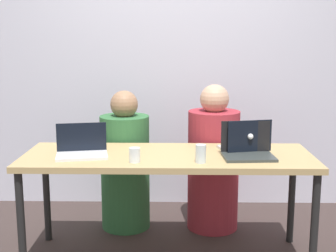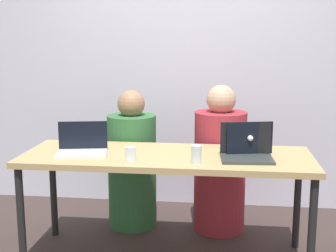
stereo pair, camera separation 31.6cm
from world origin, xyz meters
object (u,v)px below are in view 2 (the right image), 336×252
(person_on_right, at_px, (220,167))
(water_glass_left, at_px, (131,155))
(person_on_left, at_px, (132,167))
(laptop_front_right, at_px, (246,151))
(laptop_back_right, at_px, (246,146))
(laptop_front_left, at_px, (82,147))
(water_glass_right, at_px, (196,156))

(person_on_right, height_order, water_glass_left, person_on_right)
(person_on_left, distance_m, person_on_right, 0.70)
(person_on_left, bearing_deg, water_glass_left, 101.62)
(laptop_front_right, relative_size, water_glass_left, 3.70)
(laptop_back_right, height_order, water_glass_left, laptop_back_right)
(water_glass_left, bearing_deg, laptop_back_right, 21.73)
(laptop_front_left, bearing_deg, water_glass_right, -22.75)
(person_on_left, xyz_separation_m, laptop_front_right, (0.88, -0.62, 0.30))
(water_glass_left, bearing_deg, person_on_right, 54.11)
(person_on_right, bearing_deg, laptop_back_right, 111.59)
(laptop_back_right, distance_m, water_glass_right, 0.44)
(laptop_front_right, distance_m, water_glass_left, 0.74)
(water_glass_right, bearing_deg, water_glass_left, 179.36)
(laptop_front_right, height_order, water_glass_left, laptop_front_right)
(laptop_front_left, bearing_deg, person_on_right, 22.56)
(person_on_right, xyz_separation_m, laptop_back_right, (0.18, -0.48, 0.28))
(person_on_right, height_order, laptop_front_right, person_on_right)
(laptop_front_left, xyz_separation_m, water_glass_left, (0.36, -0.16, -0.01))
(person_on_left, distance_m, laptop_front_left, 0.72)
(laptop_front_left, xyz_separation_m, water_glass_right, (0.78, -0.16, 0.00))
(person_on_left, distance_m, water_glass_left, 0.84)
(laptop_front_left, xyz_separation_m, laptop_back_right, (1.10, 0.14, 0.00))
(laptop_back_right, bearing_deg, laptop_front_right, 74.69)
(person_on_left, distance_m, laptop_front_right, 1.11)
(water_glass_right, bearing_deg, person_on_left, 126.00)
(laptop_front_left, xyz_separation_m, laptop_front_right, (1.09, -0.01, 0.00))
(laptop_back_right, bearing_deg, person_on_right, -82.90)
(laptop_front_left, bearing_deg, laptop_front_right, -11.50)
(person_on_right, xyz_separation_m, water_glass_right, (-0.14, -0.77, 0.28))
(laptop_front_left, height_order, water_glass_right, laptop_front_left)
(laptop_front_right, relative_size, laptop_back_right, 0.97)
(person_on_right, relative_size, laptop_front_right, 3.39)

